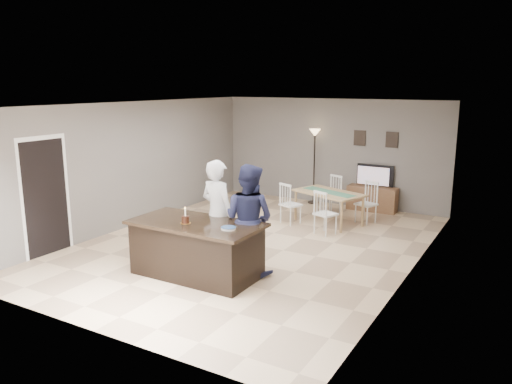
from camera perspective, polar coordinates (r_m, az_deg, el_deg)
The scene contains 14 objects.
floor at distance 9.78m, azimuth -0.39°, elevation -6.04°, with size 8.00×8.00×0.00m, color #D0AE85.
room_shell at distance 9.38m, azimuth -0.40°, elevation 3.72°, with size 8.00×8.00×8.00m.
kitchen_island at distance 8.21m, azimuth -6.80°, elevation -6.43°, with size 2.15×1.10×0.90m.
tv_console at distance 12.59m, azimuth 13.13°, elevation -0.75°, with size 1.20×0.40×0.60m, color brown.
television at distance 12.54m, azimuth 13.35°, elevation 1.82°, with size 0.91×0.12×0.53m, color black.
tv_screen_glow at distance 12.47m, azimuth 13.24°, elevation 1.80°, with size 0.78×0.78×0.00m, color orange.
picture_frames at distance 12.56m, azimuth 13.51°, elevation 5.92°, with size 1.10×0.02×0.38m.
doorway at distance 9.74m, azimuth -23.00°, elevation 0.55°, with size 0.00×2.10×2.65m.
woman at distance 8.48m, azimuth -4.41°, elevation -2.47°, with size 0.67×0.44×1.84m, color silver.
man at distance 8.16m, azimuth -0.84°, elevation -3.10°, with size 0.89×0.69×1.82m, color #1C1F3E.
birthday_cake at distance 8.03m, azimuth -8.06°, elevation -3.13°, with size 0.17×0.17×0.26m.
plate_stack at distance 7.64m, azimuth -3.17°, elevation -4.16°, with size 0.24×0.24×0.04m.
dining_table at distance 11.22m, azimuth 8.30°, elevation -0.62°, with size 1.95×2.11×0.93m.
floor_lamp at distance 12.93m, azimuth 6.72°, elevation 5.24°, with size 0.29×0.29×1.93m.
Camera 1 is at (4.69, -8.00, 3.09)m, focal length 35.00 mm.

